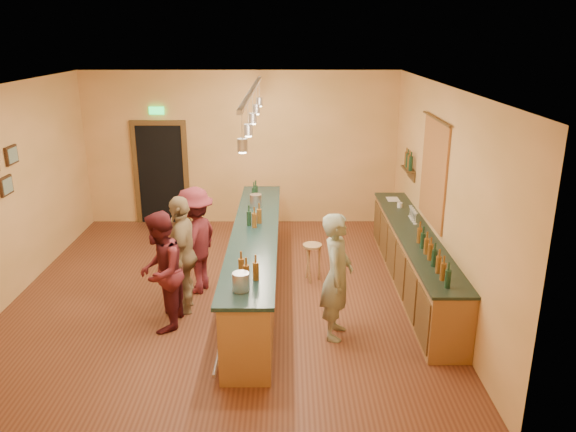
{
  "coord_description": "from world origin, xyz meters",
  "views": [
    {
      "loc": [
        0.95,
        -8.06,
        3.93
      ],
      "look_at": [
        0.97,
        0.2,
        1.21
      ],
      "focal_mm": 35.0,
      "sensor_mm": 36.0,
      "label": 1
    }
  ],
  "objects_px": {
    "customer_c": "(195,240)",
    "customer_b": "(183,254)",
    "bartender": "(337,276)",
    "customer_a": "(161,272)",
    "back_counter": "(414,259)",
    "bar_stool": "(312,253)",
    "tasting_bar": "(255,257)"
  },
  "relations": [
    {
      "from": "bar_stool",
      "to": "customer_a",
      "type": "bearing_deg",
      "value": -144.23
    },
    {
      "from": "back_counter",
      "to": "bar_stool",
      "type": "relative_size",
      "value": 7.13
    },
    {
      "from": "back_counter",
      "to": "bartender",
      "type": "height_order",
      "value": "bartender"
    },
    {
      "from": "tasting_bar",
      "to": "bar_stool",
      "type": "height_order",
      "value": "tasting_bar"
    },
    {
      "from": "bar_stool",
      "to": "tasting_bar",
      "type": "bearing_deg",
      "value": -153.42
    },
    {
      "from": "customer_c",
      "to": "customer_b",
      "type": "bearing_deg",
      "value": 10.66
    },
    {
      "from": "tasting_bar",
      "to": "customer_c",
      "type": "height_order",
      "value": "customer_c"
    },
    {
      "from": "customer_a",
      "to": "customer_b",
      "type": "distance_m",
      "value": 0.57
    },
    {
      "from": "customer_a",
      "to": "customer_c",
      "type": "distance_m",
      "value": 1.2
    },
    {
      "from": "customer_b",
      "to": "bar_stool",
      "type": "xyz_separation_m",
      "value": [
        1.92,
        1.0,
        -0.38
      ]
    },
    {
      "from": "tasting_bar",
      "to": "customer_c",
      "type": "relative_size",
      "value": 3.01
    },
    {
      "from": "back_counter",
      "to": "customer_a",
      "type": "distance_m",
      "value": 3.95
    },
    {
      "from": "back_counter",
      "to": "bartender",
      "type": "distance_m",
      "value": 2.05
    },
    {
      "from": "tasting_bar",
      "to": "bar_stool",
      "type": "xyz_separation_m",
      "value": [
        0.9,
        0.45,
        -0.11
      ]
    },
    {
      "from": "tasting_bar",
      "to": "customer_c",
      "type": "bearing_deg",
      "value": 174.65
    },
    {
      "from": "bartender",
      "to": "customer_b",
      "type": "height_order",
      "value": "customer_b"
    },
    {
      "from": "customer_a",
      "to": "customer_c",
      "type": "height_order",
      "value": "customer_c"
    },
    {
      "from": "back_counter",
      "to": "customer_c",
      "type": "relative_size",
      "value": 2.69
    },
    {
      "from": "bartender",
      "to": "customer_c",
      "type": "relative_size",
      "value": 1.02
    },
    {
      "from": "bartender",
      "to": "customer_b",
      "type": "distance_m",
      "value": 2.29
    },
    {
      "from": "back_counter",
      "to": "tasting_bar",
      "type": "relative_size",
      "value": 0.89
    },
    {
      "from": "bartender",
      "to": "customer_c",
      "type": "bearing_deg",
      "value": 68.69
    },
    {
      "from": "tasting_bar",
      "to": "bartender",
      "type": "height_order",
      "value": "bartender"
    },
    {
      "from": "customer_a",
      "to": "back_counter",
      "type": "bearing_deg",
      "value": 111.0
    },
    {
      "from": "customer_a",
      "to": "bartender",
      "type": "bearing_deg",
      "value": 86.99
    },
    {
      "from": "tasting_bar",
      "to": "bar_stool",
      "type": "distance_m",
      "value": 1.02
    },
    {
      "from": "back_counter",
      "to": "tasting_bar",
      "type": "bearing_deg",
      "value": -175.86
    },
    {
      "from": "customer_b",
      "to": "tasting_bar",
      "type": "bearing_deg",
      "value": 114.79
    },
    {
      "from": "tasting_bar",
      "to": "customer_a",
      "type": "distance_m",
      "value": 1.65
    },
    {
      "from": "bar_stool",
      "to": "customer_b",
      "type": "bearing_deg",
      "value": -152.48
    },
    {
      "from": "back_counter",
      "to": "customer_a",
      "type": "height_order",
      "value": "customer_a"
    },
    {
      "from": "customer_b",
      "to": "customer_a",
      "type": "bearing_deg",
      "value": -24.82
    }
  ]
}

